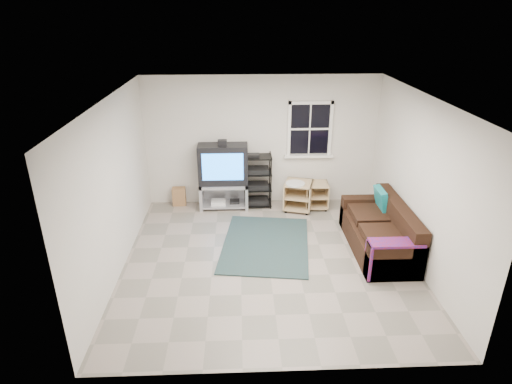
{
  "coord_description": "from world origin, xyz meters",
  "views": [
    {
      "loc": [
        -0.45,
        -5.89,
        3.77
      ],
      "look_at": [
        -0.19,
        0.4,
        1.03
      ],
      "focal_mm": 30.0,
      "sensor_mm": 36.0,
      "label": 1
    }
  ],
  "objects_px": {
    "tv_unit": "(223,171)",
    "av_rack": "(258,184)",
    "sofa": "(381,233)",
    "side_table_right": "(298,193)",
    "side_table_left": "(316,194)"
  },
  "relations": [
    {
      "from": "av_rack",
      "to": "side_table_right",
      "type": "bearing_deg",
      "value": -13.69
    },
    {
      "from": "tv_unit",
      "to": "av_rack",
      "type": "bearing_deg",
      "value": 3.6
    },
    {
      "from": "side_table_right",
      "to": "sofa",
      "type": "height_order",
      "value": "sofa"
    },
    {
      "from": "side_table_right",
      "to": "side_table_left",
      "type": "bearing_deg",
      "value": 12.03
    },
    {
      "from": "sofa",
      "to": "side_table_left",
      "type": "bearing_deg",
      "value": 114.83
    },
    {
      "from": "av_rack",
      "to": "sofa",
      "type": "distance_m",
      "value": 2.68
    },
    {
      "from": "av_rack",
      "to": "side_table_left",
      "type": "xyz_separation_m",
      "value": [
        1.18,
        -0.12,
        -0.2
      ]
    },
    {
      "from": "side_table_left",
      "to": "sofa",
      "type": "bearing_deg",
      "value": -65.17
    },
    {
      "from": "side_table_left",
      "to": "sofa",
      "type": "height_order",
      "value": "sofa"
    },
    {
      "from": "tv_unit",
      "to": "sofa",
      "type": "xyz_separation_m",
      "value": [
        2.65,
        -1.77,
        -0.47
      ]
    },
    {
      "from": "av_rack",
      "to": "side_table_right",
      "type": "distance_m",
      "value": 0.84
    },
    {
      "from": "av_rack",
      "to": "side_table_left",
      "type": "height_order",
      "value": "av_rack"
    },
    {
      "from": "tv_unit",
      "to": "av_rack",
      "type": "xyz_separation_m",
      "value": [
        0.68,
        0.04,
        -0.3
      ]
    },
    {
      "from": "side_table_left",
      "to": "side_table_right",
      "type": "distance_m",
      "value": 0.39
    },
    {
      "from": "tv_unit",
      "to": "sofa",
      "type": "relative_size",
      "value": 0.74
    }
  ]
}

